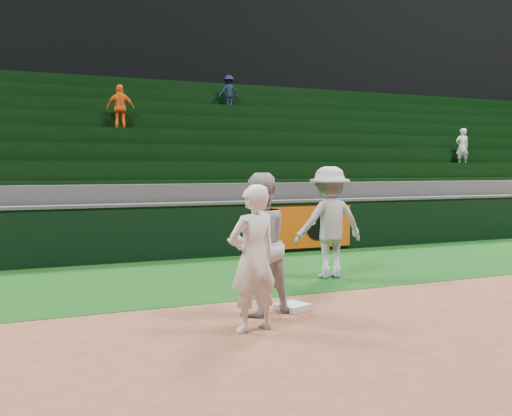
{
  "coord_description": "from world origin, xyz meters",
  "views": [
    {
      "loc": [
        -3.24,
        -7.05,
        2.01
      ],
      "look_at": [
        0.66,
        2.3,
        1.3
      ],
      "focal_mm": 40.0,
      "sensor_mm": 36.0,
      "label": 1
    }
  ],
  "objects_px": {
    "baserunner": "(258,244)",
    "first_base": "(293,307)",
    "first_baseman": "(253,258)",
    "base_coach": "(329,222)"
  },
  "relations": [
    {
      "from": "first_base",
      "to": "first_baseman",
      "type": "bearing_deg",
      "value": -140.66
    },
    {
      "from": "first_base",
      "to": "baserunner",
      "type": "distance_m",
      "value": 1.08
    },
    {
      "from": "baserunner",
      "to": "first_base",
      "type": "bearing_deg",
      "value": 169.56
    },
    {
      "from": "first_baseman",
      "to": "baserunner",
      "type": "bearing_deg",
      "value": -129.52
    },
    {
      "from": "first_base",
      "to": "baserunner",
      "type": "xyz_separation_m",
      "value": [
        -0.55,
        -0.04,
        0.93
      ]
    },
    {
      "from": "first_base",
      "to": "first_baseman",
      "type": "xyz_separation_m",
      "value": [
        -0.91,
        -0.75,
        0.86
      ]
    },
    {
      "from": "first_baseman",
      "to": "baserunner",
      "type": "distance_m",
      "value": 0.8
    },
    {
      "from": "first_base",
      "to": "base_coach",
      "type": "relative_size",
      "value": 0.19
    },
    {
      "from": "first_baseman",
      "to": "first_base",
      "type": "bearing_deg",
      "value": -152.9
    },
    {
      "from": "first_base",
      "to": "first_baseman",
      "type": "height_order",
      "value": "first_baseman"
    }
  ]
}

